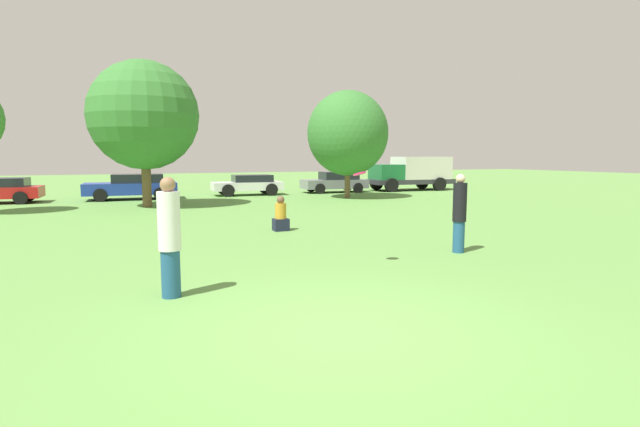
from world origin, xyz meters
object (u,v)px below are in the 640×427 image
at_px(frisbee, 359,174).
at_px(bystander_sitting, 281,216).
at_px(person_catcher, 459,213).
at_px(person_thrower, 170,237).
at_px(delivery_truck_green, 412,172).
at_px(parked_car_grey, 336,182).
at_px(tree_1, 144,116).
at_px(parked_car_white, 249,184).
at_px(parked_car_blue, 133,186).
at_px(tree_2, 348,133).

height_order(frisbee, bystander_sitting, frisbee).
xyz_separation_m(person_catcher, bystander_sitting, (-2.71, 4.78, -0.49)).
relative_size(person_thrower, person_catcher, 1.05).
distance_m(person_thrower, delivery_truck_green, 25.90).
bearing_deg(parked_car_grey, tree_1, 26.02).
distance_m(parked_car_grey, delivery_truck_green, 5.43).
height_order(person_catcher, parked_car_white, person_catcher).
bearing_deg(parked_car_blue, frisbee, 103.98).
bearing_deg(frisbee, tree_2, 64.63).
distance_m(person_thrower, tree_1, 15.09).
relative_size(parked_car_blue, delivery_truck_green, 0.81).
distance_m(tree_2, parked_car_grey, 5.00).
height_order(tree_2, parked_car_blue, tree_2).
bearing_deg(tree_2, person_thrower, -124.65).
xyz_separation_m(bystander_sitting, parked_car_grey, (8.05, 13.52, 0.23)).
height_order(person_thrower, person_catcher, person_thrower).
relative_size(bystander_sitting, parked_car_blue, 0.23).
xyz_separation_m(parked_car_grey, delivery_truck_green, (5.40, -0.16, 0.53)).
height_order(parked_car_blue, parked_car_grey, parked_car_blue).
xyz_separation_m(frisbee, tree_1, (-3.05, 14.07, 2.06)).
bearing_deg(tree_2, person_catcher, -106.26).
xyz_separation_m(frisbee, parked_car_white, (2.71, 18.74, -1.24)).
bearing_deg(parked_car_blue, person_thrower, 92.61).
distance_m(frisbee, bystander_sitting, 5.44).
xyz_separation_m(person_thrower, bystander_sitting, (3.81, 5.95, -0.54)).
bearing_deg(frisbee, parked_car_grey, 66.49).
bearing_deg(person_thrower, bystander_sitting, 47.21).
distance_m(person_thrower, parked_car_blue, 19.08).
height_order(parked_car_white, delivery_truck_green, delivery_truck_green).
relative_size(person_thrower, delivery_truck_green, 0.34).
distance_m(frisbee, delivery_truck_green, 23.04).
bearing_deg(tree_1, bystander_sitting, -70.25).
xyz_separation_m(tree_2, parked_car_grey, (1.17, 4.02, -2.73)).
relative_size(person_thrower, tree_1, 0.30).
bearing_deg(tree_2, parked_car_white, 136.97).
xyz_separation_m(bystander_sitting, tree_1, (-3.17, 8.83, 3.51)).
bearing_deg(delivery_truck_green, parked_car_blue, 4.12).
distance_m(person_catcher, parked_car_white, 18.28).
height_order(parked_car_grey, delivery_truck_green, delivery_truck_green).
xyz_separation_m(person_catcher, parked_car_white, (-0.11, 18.28, -0.29)).
distance_m(parked_car_white, parked_car_grey, 5.45).
bearing_deg(person_thrower, frisbee, 0.75).
relative_size(person_catcher, parked_car_grey, 0.45).
distance_m(person_catcher, bystander_sitting, 5.52).
xyz_separation_m(tree_2, delivery_truck_green, (6.57, 3.86, -2.20)).
bearing_deg(tree_1, parked_car_blue, 95.41).
bearing_deg(person_catcher, parked_car_blue, -80.86).
bearing_deg(parked_car_blue, parked_car_grey, -174.72).
bearing_deg(frisbee, delivery_truck_green, 53.91).
bearing_deg(parked_car_white, bystander_sitting, 82.41).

